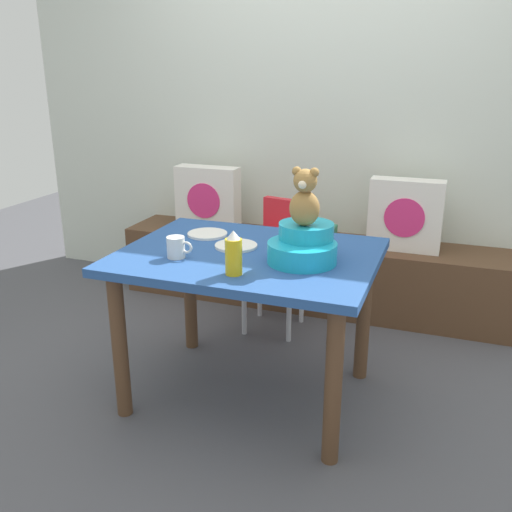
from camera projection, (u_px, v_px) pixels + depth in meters
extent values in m
plane|color=#4C4C51|center=(249.00, 393.00, 2.78)|extent=(8.00, 8.00, 0.00)
cube|color=silver|center=(327.00, 105.00, 3.67)|extent=(4.40, 0.10, 2.60)
cube|color=brown|center=(311.00, 272.00, 3.77)|extent=(2.60, 0.44, 0.46)
cube|color=white|center=(208.00, 199.00, 3.85)|extent=(0.44, 0.14, 0.44)
cylinder|color=#E02D72|center=(203.00, 201.00, 3.78)|extent=(0.24, 0.01, 0.24)
cube|color=white|center=(405.00, 215.00, 3.42)|extent=(0.44, 0.14, 0.44)
cylinder|color=#E02D72|center=(404.00, 218.00, 3.35)|extent=(0.24, 0.01, 0.24)
cube|color=#378361|center=(320.00, 233.00, 3.66)|extent=(0.20, 0.14, 0.10)
cube|color=#264C8C|center=(249.00, 256.00, 2.55)|extent=(1.16, 0.89, 0.04)
cylinder|color=brown|center=(120.00, 346.00, 2.51)|extent=(0.07, 0.07, 0.70)
cylinder|color=brown|center=(333.00, 386.00, 2.20)|extent=(0.07, 0.07, 0.70)
cylinder|color=brown|center=(190.00, 290.00, 3.14)|extent=(0.07, 0.07, 0.70)
cylinder|color=brown|center=(364.00, 315.00, 2.83)|extent=(0.07, 0.07, 0.70)
cylinder|color=red|center=(274.00, 250.00, 3.32)|extent=(0.34, 0.34, 0.10)
cube|color=red|center=(286.00, 219.00, 3.38)|extent=(0.30, 0.11, 0.24)
cube|color=white|center=(258.00, 247.00, 3.15)|extent=(0.34, 0.26, 0.02)
cylinder|color=silver|center=(244.00, 299.00, 3.33)|extent=(0.03, 0.03, 0.46)
cylinder|color=silver|center=(289.00, 305.00, 3.24)|extent=(0.03, 0.03, 0.46)
cylinder|color=silver|center=(260.00, 283.00, 3.58)|extent=(0.03, 0.03, 0.46)
cylinder|color=silver|center=(302.00, 288.00, 3.49)|extent=(0.03, 0.03, 0.46)
cylinder|color=#19A1C2|center=(302.00, 253.00, 2.40)|extent=(0.30, 0.30, 0.09)
cylinder|color=#19A1C2|center=(306.00, 231.00, 2.42)|extent=(0.24, 0.24, 0.07)
ellipsoid|color=olive|center=(304.00, 208.00, 2.35)|extent=(0.13, 0.11, 0.15)
sphere|color=olive|center=(305.00, 181.00, 2.32)|extent=(0.10, 0.10, 0.10)
sphere|color=beige|center=(302.00, 185.00, 2.28)|extent=(0.04, 0.04, 0.04)
sphere|color=olive|center=(297.00, 171.00, 2.32)|extent=(0.04, 0.04, 0.04)
sphere|color=olive|center=(314.00, 172.00, 2.29)|extent=(0.04, 0.04, 0.04)
cylinder|color=gold|center=(234.00, 257.00, 2.25)|extent=(0.07, 0.07, 0.15)
cone|color=white|center=(233.00, 235.00, 2.22)|extent=(0.06, 0.06, 0.03)
cylinder|color=silver|center=(176.00, 247.00, 2.46)|extent=(0.08, 0.08, 0.09)
torus|color=silver|center=(186.00, 247.00, 2.44)|extent=(0.06, 0.01, 0.06)
cylinder|color=white|center=(236.00, 246.00, 2.62)|extent=(0.20, 0.20, 0.01)
cylinder|color=white|center=(207.00, 234.00, 2.80)|extent=(0.20, 0.20, 0.01)
cube|color=black|center=(318.00, 240.00, 2.71)|extent=(0.16, 0.11, 0.01)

